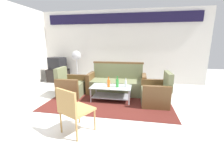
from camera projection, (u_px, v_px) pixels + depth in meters
ground_plane at (103, 115)px, 3.37m from camera, size 14.00×14.00×0.00m
wall_back at (120, 45)px, 5.95m from camera, size 6.52×0.19×2.80m
rug at (110, 100)px, 4.23m from camera, size 3.29×2.10×0.01m
couch at (117, 83)px, 4.76m from camera, size 1.80×0.74×0.96m
armchair_left at (70, 87)px, 4.50m from camera, size 0.72×0.78×0.85m
armchair_right at (156, 94)px, 3.87m from camera, size 0.72×0.78×0.85m
coffee_table at (111, 91)px, 4.15m from camera, size 1.10×0.60×0.40m
bottle_orange at (109, 83)px, 4.01m from camera, size 0.07×0.07×0.29m
bottle_clear at (126, 84)px, 4.03m from camera, size 0.06×0.06×0.25m
bottle_green at (117, 83)px, 4.01m from camera, size 0.08×0.08×0.30m
cup at (109, 83)px, 4.27m from camera, size 0.08×0.08×0.10m
tv_stand at (58, 75)px, 6.17m from camera, size 0.80×0.50×0.52m
television at (57, 63)px, 6.06m from camera, size 0.68×0.56×0.48m
pedestal_fan at (76, 57)px, 5.91m from camera, size 0.36×0.36×1.27m
wicker_chair at (73, 108)px, 2.55m from camera, size 0.64×0.64×0.84m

